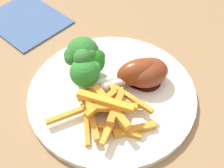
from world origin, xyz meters
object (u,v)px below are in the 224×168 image
at_px(broccoli_floret_back, 91,61).
at_px(chicken_drumstick_near, 137,74).
at_px(broccoli_floret_middle, 81,54).
at_px(carrot_fries_pile, 109,109).
at_px(broccoli_floret_front, 85,72).
at_px(dining_table, 132,124).
at_px(dinner_plate, 112,94).
at_px(chicken_drumstick_far, 145,73).

relative_size(broccoli_floret_back, chicken_drumstick_near, 0.46).
distance_m(broccoli_floret_middle, carrot_fries_pile, 0.11).
distance_m(broccoli_floret_front, chicken_drumstick_near, 0.09).
relative_size(dining_table, dinner_plate, 3.30).
bearing_deg(broccoli_floret_back, broccoli_floret_front, 160.81).
height_order(carrot_fries_pile, chicken_drumstick_far, chicken_drumstick_far).
distance_m(dining_table, carrot_fries_pile, 0.18).
relative_size(dining_table, broccoli_floret_middle, 12.74).
relative_size(carrot_fries_pile, chicken_drumstick_near, 1.28).
bearing_deg(broccoli_floret_front, chicken_drumstick_far, -84.69).
relative_size(dinner_plate, carrot_fries_pile, 1.68).
bearing_deg(dinner_plate, chicken_drumstick_near, -66.16).
bearing_deg(broccoli_floret_back, broccoli_floret_middle, 66.58).
bearing_deg(chicken_drumstick_near, dining_table, 4.68).
distance_m(dinner_plate, broccoli_floret_front, 0.06).
distance_m(broccoli_floret_middle, chicken_drumstick_far, 0.12).
bearing_deg(chicken_drumstick_far, broccoli_floret_front, 95.31).
xyz_separation_m(carrot_fries_pile, chicken_drumstick_near, (0.07, -0.05, 0.01)).
bearing_deg(broccoli_floret_middle, chicken_drumstick_far, -101.71).
bearing_deg(broccoli_floret_middle, broccoli_floret_front, -167.48).
height_order(dinner_plate, broccoli_floret_back, broccoli_floret_back).
bearing_deg(dining_table, carrot_fries_pile, 146.06).
bearing_deg(carrot_fries_pile, broccoli_floret_middle, 25.87).
distance_m(dinner_plate, carrot_fries_pile, 0.06).
xyz_separation_m(broccoli_floret_front, carrot_fries_pile, (-0.06, -0.04, -0.02)).
bearing_deg(broccoli_floret_front, chicken_drumstick_near, -85.19).
bearing_deg(dinner_plate, dining_table, -62.76).
distance_m(dinner_plate, broccoli_floret_middle, 0.09).
xyz_separation_m(broccoli_floret_middle, broccoli_floret_back, (-0.01, -0.02, -0.01)).
height_order(broccoli_floret_back, chicken_drumstick_near, broccoli_floret_back).
xyz_separation_m(broccoli_floret_back, chicken_drumstick_near, (-0.02, -0.08, -0.01)).
bearing_deg(chicken_drumstick_near, chicken_drumstick_far, -81.73).
bearing_deg(chicken_drumstick_far, chicken_drumstick_near, 98.27).
xyz_separation_m(dining_table, chicken_drumstick_near, (-0.00, -0.00, 0.16)).
distance_m(broccoli_floret_middle, chicken_drumstick_near, 0.10).
relative_size(chicken_drumstick_near, chicken_drumstick_far, 1.05).
xyz_separation_m(carrot_fries_pile, chicken_drumstick_far, (0.07, -0.06, 0.00)).
xyz_separation_m(dining_table, carrot_fries_pile, (-0.07, 0.05, 0.16)).
distance_m(broccoli_floret_back, chicken_drumstick_far, 0.10).
xyz_separation_m(dinner_plate, broccoli_floret_middle, (0.04, 0.05, 0.05)).
distance_m(dining_table, dinner_plate, 0.14).
bearing_deg(broccoli_floret_front, dining_table, -83.21).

